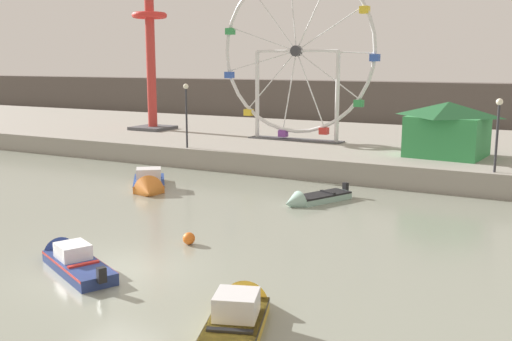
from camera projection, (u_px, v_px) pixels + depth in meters
The scene contains 13 objects.
ground_plane at pixel (114, 272), 18.27m from camera, with size 240.00×240.00×0.00m, color gray.
quay_promenade at pixel (369, 147), 40.63m from camera, with size 110.00×19.82×1.21m, color gray.
distant_town_skyline at pixel (434, 105), 58.90m from camera, with size 140.00×3.00×4.40m, color #564C47.
motorboat_mustard_yellow at pixel (239, 313), 14.63m from camera, with size 2.60×4.50×1.37m.
motorboat_navy_blue at pixel (70, 258), 18.75m from camera, with size 4.44×2.86×1.17m.
motorboat_orange_hull at pixel (149, 185), 29.83m from camera, with size 3.83×4.35×1.59m.
motorboat_seafoam at pixel (312, 199), 27.13m from camera, with size 2.45×3.78×1.00m.
ferris_wheel_white_frame at pixel (296, 54), 38.69m from camera, with size 10.96×1.20×11.28m.
drop_tower_red_tower at pixel (151, 55), 44.98m from camera, with size 2.80×2.80×11.27m.
carnival_booth_green_kiosk at pixel (448, 128), 32.68m from camera, with size 4.68×4.34×3.03m.
promenade_lamp_near at pixel (186, 106), 35.83m from camera, with size 0.32×0.32×3.89m.
promenade_lamp_far at pixel (498, 124), 27.75m from camera, with size 0.32×0.32×3.51m.
mooring_buoy_orange at pixel (189, 238), 20.97m from camera, with size 0.44×0.44×0.44m, color orange.
Camera 1 is at (12.07, -13.29, 6.39)m, focal length 41.48 mm.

